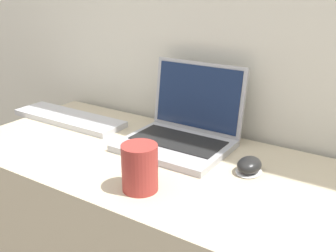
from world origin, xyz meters
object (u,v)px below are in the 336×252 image
(laptop, at_px, (183,128))
(drink_cup, at_px, (138,166))
(external_keyboard, at_px, (69,118))
(computer_mouse, at_px, (249,166))

(laptop, relative_size, drink_cup, 2.68)
(laptop, xyz_separation_m, external_keyboard, (-0.45, -0.04, -0.04))
(laptop, height_order, external_keyboard, laptop)
(drink_cup, bearing_deg, computer_mouse, 49.66)
(drink_cup, bearing_deg, laptop, 100.10)
(laptop, distance_m, external_keyboard, 0.46)
(drink_cup, distance_m, external_keyboard, 0.57)
(drink_cup, relative_size, external_keyboard, 0.27)
(computer_mouse, bearing_deg, laptop, 164.01)
(drink_cup, height_order, computer_mouse, drink_cup)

